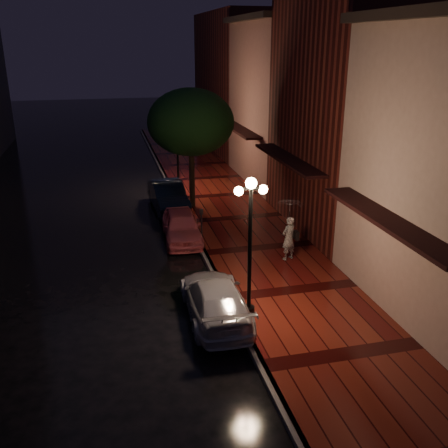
{
  "coord_description": "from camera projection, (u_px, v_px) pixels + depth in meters",
  "views": [
    {
      "loc": [
        -3.48,
        -17.69,
        7.96
      ],
      "look_at": [
        0.72,
        -0.3,
        1.4
      ],
      "focal_mm": 40.0,
      "sensor_mm": 36.0,
      "label": 1
    }
  ],
  "objects": [
    {
      "name": "pink_car",
      "position": [
        182.0,
        226.0,
        21.0
      ],
      "size": [
        1.72,
        3.85,
        1.29
      ],
      "primitive_type": "imported",
      "rotation": [
        0.0,
        0.0,
        -0.05
      ],
      "color": "#D15660",
      "rests_on": "ground"
    },
    {
      "name": "woman_with_umbrella",
      "position": [
        289.0,
        220.0,
        18.51
      ],
      "size": [
        0.99,
        1.01,
        2.38
      ],
      "rotation": [
        0.0,
        0.0,
        3.55
      ],
      "color": "white",
      "rests_on": "sidewalk"
    },
    {
      "name": "storefront_extra",
      "position": [
        242.0,
        83.0,
        37.73
      ],
      "size": [
        5.0,
        12.0,
        10.0
      ],
      "primitive_type": "cube",
      "color": "#511914",
      "rests_on": "ground"
    },
    {
      "name": "street_tree",
      "position": [
        191.0,
        124.0,
        23.79
      ],
      "size": [
        4.16,
        4.16,
        5.8
      ],
      "color": "black",
      "rests_on": "sidewalk"
    },
    {
      "name": "streetlamp_far",
      "position": [
        177.0,
        147.0,
        27.05
      ],
      "size": [
        0.96,
        0.36,
        4.31
      ],
      "color": "black",
      "rests_on": "sidewalk"
    },
    {
      "name": "storefront_far",
      "position": [
        288.0,
        105.0,
        28.77
      ],
      "size": [
        5.0,
        8.0,
        9.0
      ],
      "primitive_type": "cube",
      "color": "#8C5951",
      "rests_on": "ground"
    },
    {
      "name": "ground",
      "position": [
        205.0,
        256.0,
        19.65
      ],
      "size": [
        120.0,
        120.0,
        0.0
      ],
      "primitive_type": "plane",
      "color": "black",
      "rests_on": "ground"
    },
    {
      "name": "sidewalk",
      "position": [
        259.0,
        249.0,
        20.12
      ],
      "size": [
        4.5,
        60.0,
        0.15
      ],
      "primitive_type": "cube",
      "color": "#410D0B",
      "rests_on": "ground"
    },
    {
      "name": "silver_car",
      "position": [
        215.0,
        299.0,
        15.09
      ],
      "size": [
        1.85,
        4.35,
        1.25
      ],
      "primitive_type": "imported",
      "rotation": [
        0.0,
        0.0,
        3.12
      ],
      "color": "#AFAEB7",
      "rests_on": "ground"
    },
    {
      "name": "navy_car",
      "position": [
        168.0,
        196.0,
        24.92
      ],
      "size": [
        1.74,
        4.36,
        1.41
      ],
      "primitive_type": "imported",
      "rotation": [
        0.0,
        0.0,
        0.06
      ],
      "color": "black",
      "rests_on": "ground"
    },
    {
      "name": "curb",
      "position": [
        205.0,
        254.0,
        19.63
      ],
      "size": [
        0.25,
        60.0,
        0.15
      ],
      "primitive_type": "cube",
      "color": "#595451",
      "rests_on": "ground"
    },
    {
      "name": "parking_meter",
      "position": [
        202.0,
        222.0,
        20.54
      ],
      "size": [
        0.14,
        0.11,
        1.38
      ],
      "rotation": [
        0.0,
        0.0,
        0.11
      ],
      "color": "black",
      "rests_on": "sidewalk"
    },
    {
      "name": "streetlamp_near",
      "position": [
        250.0,
        241.0,
        14.27
      ],
      "size": [
        0.96,
        0.36,
        4.31
      ],
      "color": "black",
      "rests_on": "sidewalk"
    },
    {
      "name": "storefront_mid",
      "position": [
        355.0,
        103.0,
        21.13
      ],
      "size": [
        5.0,
        8.0,
        11.0
      ],
      "primitive_type": "cube",
      "color": "#511914",
      "rests_on": "ground"
    }
  ]
}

